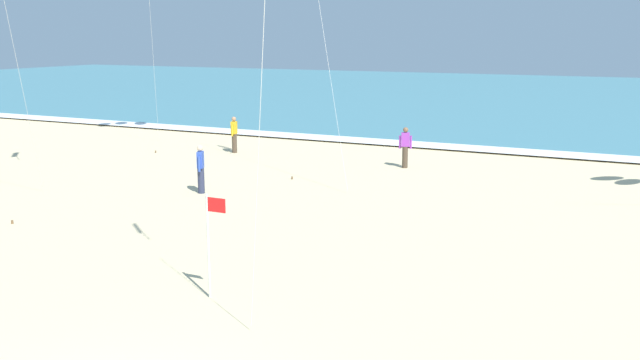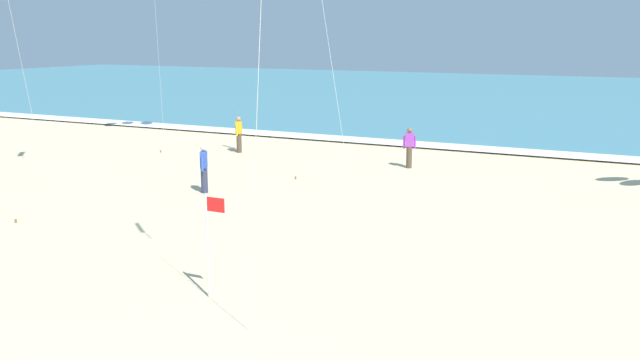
{
  "view_description": "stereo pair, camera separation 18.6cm",
  "coord_description": "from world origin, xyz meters",
  "px_view_note": "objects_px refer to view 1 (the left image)",
  "views": [
    {
      "loc": [
        5.98,
        -5.79,
        5.1
      ],
      "look_at": [
        -0.33,
        7.34,
        2.04
      ],
      "focal_mm": 39.09,
      "sensor_mm": 36.0,
      "label": 1
    },
    {
      "loc": [
        6.15,
        -5.7,
        5.1
      ],
      "look_at": [
        -0.33,
        7.34,
        2.04
      ],
      "focal_mm": 39.09,
      "sensor_mm": 36.0,
      "label": 2
    }
  ],
  "objects_px": {
    "bystander_yellow_top": "(234,134)",
    "lifeguard_flag": "(210,236)",
    "bystander_purple_top": "(405,147)",
    "bystander_blue_top": "(201,169)"
  },
  "relations": [
    {
      "from": "bystander_purple_top",
      "to": "lifeguard_flag",
      "type": "bearing_deg",
      "value": -86.04
    },
    {
      "from": "bystander_yellow_top",
      "to": "bystander_blue_top",
      "type": "relative_size",
      "value": 1.0
    },
    {
      "from": "lifeguard_flag",
      "to": "bystander_purple_top",
      "type": "bearing_deg",
      "value": 93.96
    },
    {
      "from": "lifeguard_flag",
      "to": "bystander_yellow_top",
      "type": "bearing_deg",
      "value": 121.07
    },
    {
      "from": "bystander_yellow_top",
      "to": "bystander_purple_top",
      "type": "bearing_deg",
      "value": -0.82
    },
    {
      "from": "bystander_purple_top",
      "to": "bystander_yellow_top",
      "type": "bearing_deg",
      "value": 179.18
    },
    {
      "from": "bystander_yellow_top",
      "to": "lifeguard_flag",
      "type": "relative_size",
      "value": 0.76
    },
    {
      "from": "bystander_yellow_top",
      "to": "lifeguard_flag",
      "type": "xyz_separation_m",
      "value": [
        8.89,
        -14.76,
        0.45
      ]
    },
    {
      "from": "bystander_purple_top",
      "to": "lifeguard_flag",
      "type": "xyz_separation_m",
      "value": [
        1.01,
        -14.65,
        0.45
      ]
    },
    {
      "from": "bystander_yellow_top",
      "to": "bystander_purple_top",
      "type": "height_order",
      "value": "same"
    }
  ]
}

